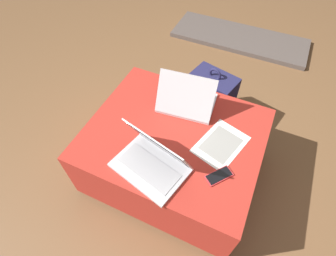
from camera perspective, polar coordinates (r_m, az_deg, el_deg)
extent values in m
plane|color=brown|center=(1.86, 1.13, -9.26)|extent=(14.00, 14.00, 0.00)
cube|color=maroon|center=(1.84, 1.14, -8.88)|extent=(0.95, 0.80, 0.05)
cube|color=#B22D23|center=(1.65, 1.26, -5.13)|extent=(0.99, 0.83, 0.39)
cube|color=silver|center=(1.36, -3.99, -8.60)|extent=(0.41, 0.33, 0.02)
cube|color=#B2B2B7|center=(1.35, -4.19, -8.58)|extent=(0.34, 0.21, 0.00)
cube|color=silver|center=(1.28, -2.12, -3.69)|extent=(0.38, 0.19, 0.23)
cube|color=black|center=(1.28, -2.25, -3.87)|extent=(0.34, 0.17, 0.20)
cube|color=silver|center=(1.63, 4.18, 5.52)|extent=(0.36, 0.29, 0.02)
cube|color=#9E9EA3|center=(1.63, 4.26, 5.90)|extent=(0.30, 0.17, 0.00)
cube|color=silver|center=(1.50, 3.74, 6.92)|extent=(0.34, 0.16, 0.23)
cube|color=#B23D93|center=(1.50, 3.78, 6.97)|extent=(0.30, 0.14, 0.20)
cube|color=red|center=(1.36, 11.03, -10.18)|extent=(0.14, 0.15, 0.01)
cube|color=black|center=(1.36, 11.06, -10.08)|extent=(0.12, 0.14, 0.00)
cube|color=#23234C|center=(2.00, 9.26, 6.23)|extent=(0.35, 0.27, 0.43)
cube|color=#1E1E41|center=(2.14, 10.72, 6.39)|extent=(0.26, 0.13, 0.19)
torus|color=#23234C|center=(1.84, 10.22, 11.42)|extent=(0.09, 0.04, 0.09)
cube|color=white|center=(1.47, 11.43, -3.47)|extent=(0.28, 0.34, 0.00)
cube|color=gray|center=(1.47, 11.44, -3.45)|extent=(0.22, 0.24, 0.00)
cube|color=#564C47|center=(3.05, 15.28, 18.38)|extent=(1.40, 0.50, 0.04)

